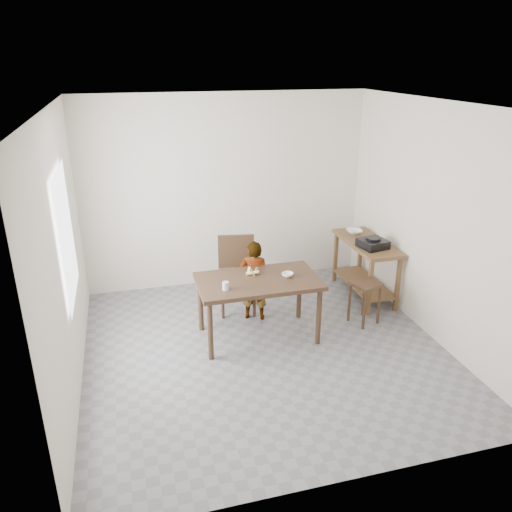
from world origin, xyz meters
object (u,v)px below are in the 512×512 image
object	(u,v)px
prep_counter	(365,268)
stool	(364,302)
child	(254,281)
dining_chair	(237,276)
dining_table	(258,308)

from	to	relation	value
prep_counter	stool	xyz separation A→B (m)	(-0.35, -0.71, -0.13)
child	dining_chair	size ratio (longest dim) A/B	1.07
dining_chair	child	bearing A→B (deg)	-49.75
child	stool	distance (m)	1.40
child	stool	world-z (taller)	child
child	prep_counter	bearing A→B (deg)	-151.47
prep_counter	child	size ratio (longest dim) A/B	1.15
prep_counter	dining_chair	size ratio (longest dim) A/B	1.23
dining_table	stool	world-z (taller)	dining_table
dining_table	stool	distance (m)	1.37
dining_chair	prep_counter	bearing A→B (deg)	8.86
prep_counter	stool	bearing A→B (deg)	-116.32
dining_table	child	world-z (taller)	child
prep_counter	child	distance (m)	1.67
prep_counter	dining_table	bearing A→B (deg)	-157.85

